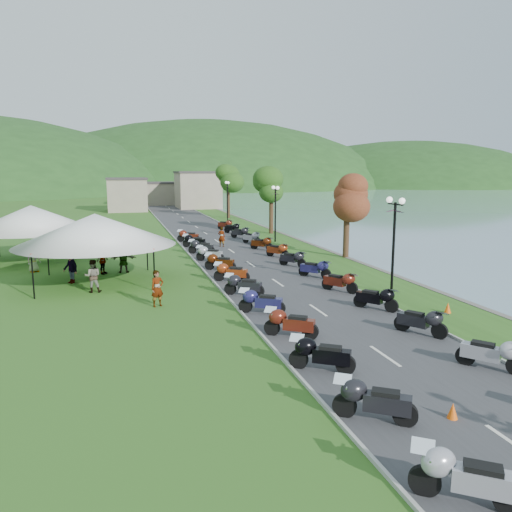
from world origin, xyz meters
TOP-DOWN VIEW (x-y plane):
  - road at (0.00, 40.00)m, footprint 7.00×120.00m
  - hills_backdrop at (0.00, 200.00)m, footprint 360.00×120.00m
  - far_building at (-2.00, 85.00)m, footprint 18.00×16.00m
  - moto_row_left at (-2.56, 17.87)m, footprint 2.60×46.56m
  - moto_row_right at (2.58, 24.60)m, footprint 2.60×50.31m
  - vendor_tent_main at (-9.99, 24.89)m, footprint 6.00×6.00m
  - vendor_tent_side at (-14.56, 33.32)m, footprint 5.70×5.70m
  - tree_lakeside at (7.54, 28.74)m, footprint 2.57×2.57m
  - pedestrian_a at (-7.09, 18.75)m, footprint 0.77×0.67m
  - pedestrian_b at (-10.16, 22.54)m, footprint 0.88×0.50m
  - pedestrian_c at (-11.48, 25.18)m, footprint 1.17×1.30m
  - traffic_cone_near at (-0.60, 5.55)m, footprint 0.28×0.28m

SIDE VIEW (x-z plane):
  - hills_backdrop at x=0.00m, z-range -38.00..38.00m
  - pedestrian_a at x=-7.09m, z-range -0.88..0.88m
  - pedestrian_b at x=-10.16m, z-range -0.88..0.88m
  - pedestrian_c at x=-11.48m, z-range -0.97..0.97m
  - road at x=0.00m, z-range 0.00..0.02m
  - traffic_cone_near at x=-0.60m, z-range 0.00..0.44m
  - moto_row_left at x=-2.56m, z-range 0.00..1.10m
  - moto_row_right at x=2.58m, z-range 0.00..1.10m
  - vendor_tent_main at x=-9.99m, z-range 0.00..4.00m
  - vendor_tent_side at x=-14.56m, z-range 0.00..4.00m
  - far_building at x=-2.00m, z-range 0.00..5.00m
  - tree_lakeside at x=7.54m, z-range 0.00..7.13m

